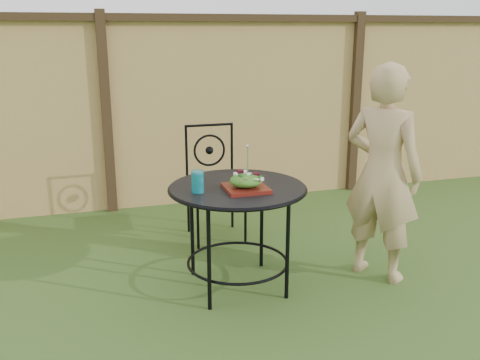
% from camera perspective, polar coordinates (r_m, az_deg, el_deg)
% --- Properties ---
extents(ground, '(60.00, 60.00, 0.00)m').
position_cam_1_polar(ground, '(3.78, 9.33, -11.59)').
color(ground, '#244215').
rests_on(ground, ground).
extents(fence, '(8.00, 0.12, 1.90)m').
position_cam_1_polar(fence, '(5.47, -0.25, 7.64)').
color(fence, '#DCB66D').
rests_on(fence, ground).
extents(patio_table, '(0.92, 0.92, 0.72)m').
position_cam_1_polar(patio_table, '(3.57, -0.27, -2.79)').
color(patio_table, black).
rests_on(patio_table, ground).
extents(patio_chair, '(0.46, 0.46, 0.95)m').
position_cam_1_polar(patio_chair, '(4.51, -2.79, 0.08)').
color(patio_chair, black).
rests_on(patio_chair, ground).
extents(diner, '(0.62, 0.66, 1.52)m').
position_cam_1_polar(diner, '(3.82, 14.96, 0.66)').
color(diner, tan).
rests_on(diner, ground).
extents(salad_plate, '(0.27, 0.27, 0.02)m').
position_cam_1_polar(salad_plate, '(3.44, 0.63, -0.89)').
color(salad_plate, '#4D0B0E').
rests_on(salad_plate, patio_table).
extents(salad, '(0.21, 0.21, 0.08)m').
position_cam_1_polar(salad, '(3.43, 0.64, -0.06)').
color(salad, '#235614').
rests_on(salad, salad_plate).
extents(fork, '(0.01, 0.01, 0.18)m').
position_cam_1_polar(fork, '(3.40, 0.81, 2.07)').
color(fork, silver).
rests_on(fork, salad).
extents(drinking_glass, '(0.08, 0.08, 0.14)m').
position_cam_1_polar(drinking_glass, '(3.39, -4.54, -0.18)').
color(drinking_glass, '#0B7886').
rests_on(drinking_glass, patio_table).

